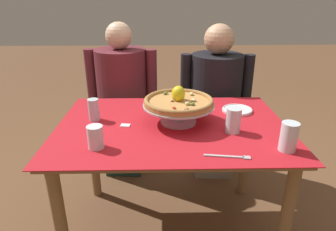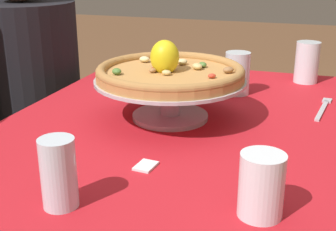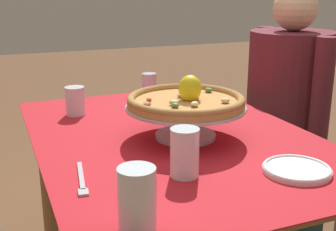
% 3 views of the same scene
% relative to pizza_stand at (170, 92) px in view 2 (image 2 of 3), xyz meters
% --- Properties ---
extents(dining_table, '(1.23, 0.87, 0.72)m').
position_rel_pizza_stand_xyz_m(dining_table, '(-0.04, -0.03, -0.18)').
color(dining_table, olive).
rests_on(dining_table, ground).
extents(pizza_stand, '(0.38, 0.38, 0.11)m').
position_rel_pizza_stand_xyz_m(pizza_stand, '(0.00, 0.00, 0.00)').
color(pizza_stand, '#B7B7C1').
rests_on(pizza_stand, dining_table).
extents(pizza, '(0.37, 0.37, 0.10)m').
position_rel_pizza_stand_xyz_m(pizza, '(0.00, 0.00, 0.05)').
color(pizza, '#BC8447').
rests_on(pizza, pizza_stand).
extents(water_glass_side_left, '(0.06, 0.06, 0.12)m').
position_rel_pizza_stand_xyz_m(water_glass_side_left, '(-0.47, 0.04, -0.02)').
color(water_glass_side_left, silver).
rests_on(water_glass_side_left, dining_table).
extents(water_glass_side_right, '(0.07, 0.07, 0.13)m').
position_rel_pizza_stand_xyz_m(water_glass_side_right, '(0.27, -0.13, -0.02)').
color(water_glass_side_right, silver).
rests_on(water_glass_side_right, dining_table).
extents(water_glass_front_left, '(0.07, 0.07, 0.11)m').
position_rel_pizza_stand_xyz_m(water_glass_front_left, '(-0.39, -0.28, -0.03)').
color(water_glass_front_left, white).
rests_on(water_glass_front_left, dining_table).
extents(water_glass_front_right, '(0.08, 0.08, 0.13)m').
position_rel_pizza_stand_xyz_m(water_glass_front_right, '(0.47, -0.32, -0.01)').
color(water_glass_front_right, silver).
rests_on(water_glass_front_right, dining_table).
extents(side_plate, '(0.18, 0.18, 0.02)m').
position_rel_pizza_stand_xyz_m(side_plate, '(0.36, 0.16, -0.06)').
color(side_plate, white).
rests_on(side_plate, dining_table).
extents(dinner_fork, '(0.20, 0.05, 0.01)m').
position_rel_pizza_stand_xyz_m(dinner_fork, '(0.20, -0.38, -0.07)').
color(dinner_fork, '#B7B7C1').
rests_on(dinner_fork, dining_table).
extents(sugar_packet, '(0.05, 0.04, 0.00)m').
position_rel_pizza_stand_xyz_m(sugar_packet, '(-0.29, -0.04, -0.07)').
color(sugar_packet, white).
rests_on(sugar_packet, dining_table).
extents(diner_right, '(0.54, 0.40, 1.18)m').
position_rel_pizza_stand_xyz_m(diner_right, '(0.32, 0.65, -0.20)').
color(diner_right, gray).
rests_on(diner_right, ground).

